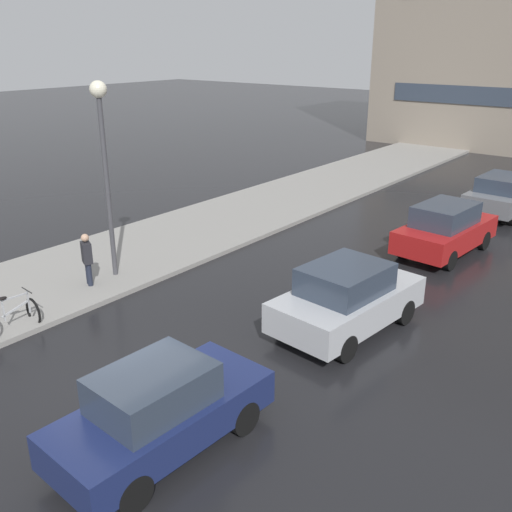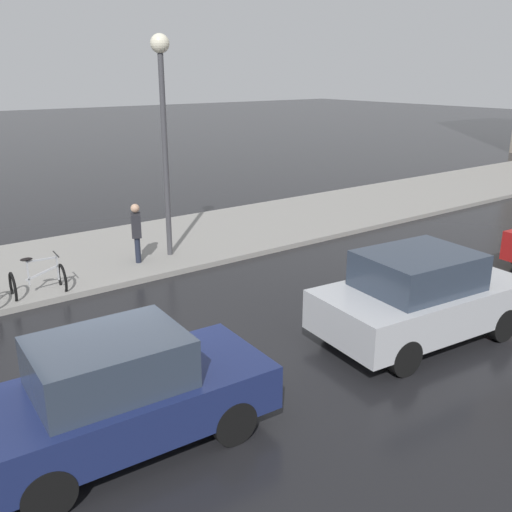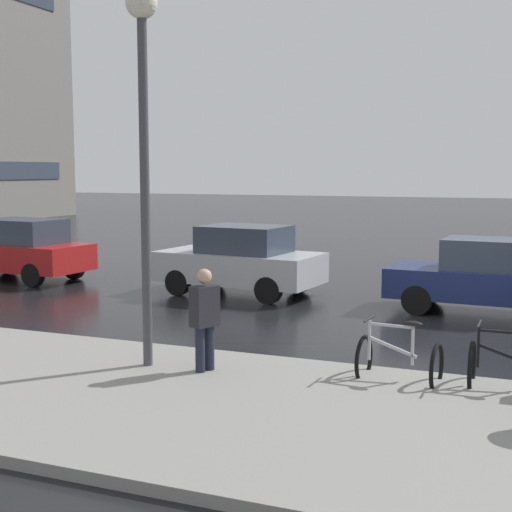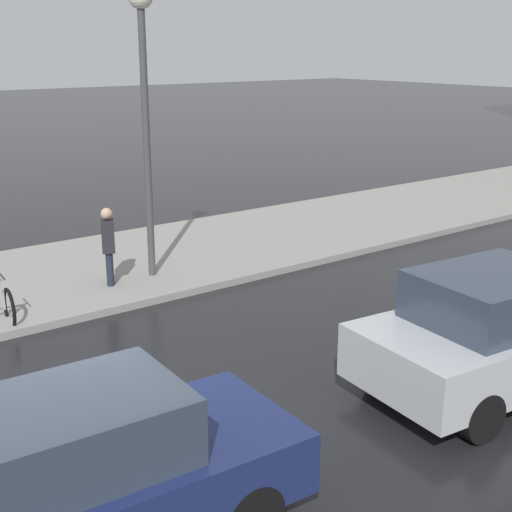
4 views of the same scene
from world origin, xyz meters
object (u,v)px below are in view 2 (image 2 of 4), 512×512
(car_silver, at_px, (420,296))
(car_navy, at_px, (120,393))
(bicycle_second, at_px, (38,282))
(streetlamp, at_px, (163,105))
(pedestrian, at_px, (137,232))

(car_silver, bearing_deg, car_navy, -92.68)
(bicycle_second, height_order, car_silver, car_silver)
(car_silver, bearing_deg, streetlamp, -168.21)
(car_navy, xyz_separation_m, pedestrian, (-6.68, 3.41, 0.13))
(car_silver, bearing_deg, bicycle_second, -140.79)
(streetlamp, bearing_deg, car_navy, -32.91)
(car_navy, distance_m, streetlamp, 8.62)
(bicycle_second, bearing_deg, car_silver, 39.21)
(car_silver, xyz_separation_m, streetlamp, (-6.99, -1.46, 3.16))
(car_navy, bearing_deg, car_silver, 87.32)
(bicycle_second, xyz_separation_m, car_navy, (6.00, -0.69, 0.40))
(bicycle_second, height_order, pedestrian, pedestrian)
(car_navy, height_order, pedestrian, pedestrian)
(streetlamp, bearing_deg, bicycle_second, -78.89)
(car_navy, bearing_deg, streetlamp, 147.09)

